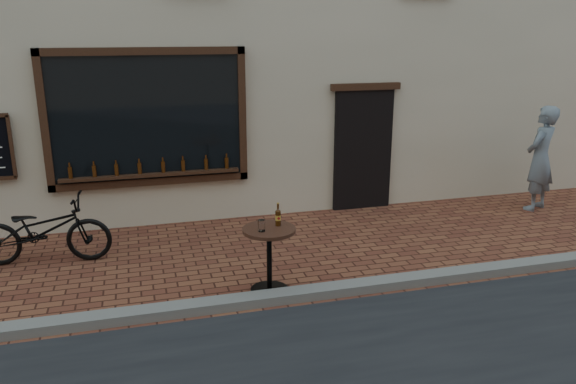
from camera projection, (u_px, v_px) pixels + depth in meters
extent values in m
plane|color=#5F2C1E|center=(326.00, 303.00, 6.92)|extent=(90.00, 90.00, 0.00)
cube|color=slate|center=(320.00, 291.00, 7.08)|extent=(90.00, 0.25, 0.12)
cube|color=black|center=(147.00, 118.00, 9.10)|extent=(3.00, 0.06, 2.00)
cube|color=black|center=(143.00, 51.00, 8.79)|extent=(3.24, 0.10, 0.12)
cube|color=black|center=(152.00, 181.00, 9.38)|extent=(3.24, 0.10, 0.12)
cube|color=black|center=(44.00, 123.00, 8.69)|extent=(0.12, 0.10, 2.24)
cube|color=black|center=(242.00, 115.00, 9.48)|extent=(0.12, 0.10, 2.24)
cube|color=black|center=(152.00, 175.00, 9.30)|extent=(2.90, 0.16, 0.05)
cube|color=black|center=(363.00, 150.00, 10.29)|extent=(1.10, 0.10, 2.20)
cube|color=black|center=(366.00, 87.00, 9.94)|extent=(1.30, 0.10, 0.12)
cylinder|color=#3D1C07|center=(71.00, 173.00, 8.95)|extent=(0.06, 0.06, 0.19)
cylinder|color=#3D1C07|center=(94.00, 171.00, 9.04)|extent=(0.06, 0.06, 0.19)
cylinder|color=#3D1C07|center=(117.00, 170.00, 9.13)|extent=(0.06, 0.06, 0.19)
cylinder|color=#3D1C07|center=(140.00, 168.00, 9.22)|extent=(0.06, 0.06, 0.19)
cylinder|color=#3D1C07|center=(162.00, 167.00, 9.31)|extent=(0.06, 0.06, 0.19)
cylinder|color=#3D1C07|center=(184.00, 166.00, 9.40)|extent=(0.06, 0.06, 0.19)
cylinder|color=#3D1C07|center=(205.00, 164.00, 9.49)|extent=(0.06, 0.06, 0.19)
cylinder|color=#3D1C07|center=(226.00, 163.00, 9.59)|extent=(0.06, 0.06, 0.19)
imported|color=black|center=(43.00, 230.00, 7.98)|extent=(1.94, 0.85, 0.99)
cylinder|color=black|center=(270.00, 290.00, 7.22)|extent=(0.49, 0.49, 0.03)
cylinder|color=black|center=(269.00, 261.00, 7.11)|extent=(0.07, 0.07, 0.78)
cylinder|color=black|center=(269.00, 230.00, 6.99)|extent=(0.67, 0.67, 0.04)
cylinder|color=gold|center=(278.00, 218.00, 7.05)|extent=(0.07, 0.07, 0.07)
cylinder|color=white|center=(262.00, 226.00, 6.87)|extent=(0.09, 0.09, 0.15)
imported|color=slate|center=(540.00, 158.00, 10.26)|extent=(0.84, 0.74, 1.93)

